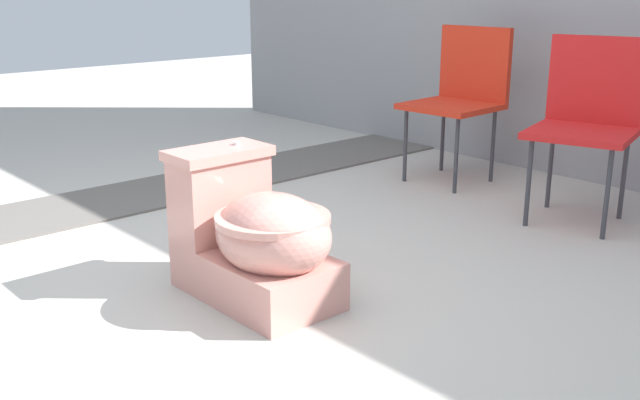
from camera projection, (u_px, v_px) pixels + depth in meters
ground_plane at (209, 291)px, 2.70m from camera, size 14.00×14.00×0.00m
gravel_strip at (154, 192)px, 3.93m from camera, size 0.56×8.00×0.01m
toilet at (256, 239)px, 2.59m from camera, size 0.63×0.39×0.52m
folding_chair_left at (463, 88)px, 4.09m from camera, size 0.46×0.46×0.83m
folding_chair_middle at (589, 110)px, 3.41m from camera, size 0.54×0.54×0.83m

